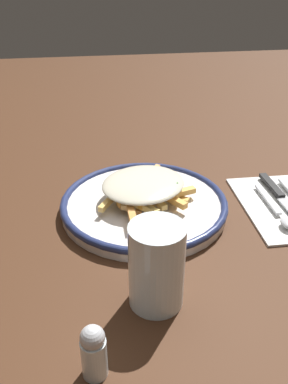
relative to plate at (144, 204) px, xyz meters
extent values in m
plane|color=#412515|center=(0.00, 0.00, -0.01)|extent=(2.60, 2.60, 0.00)
cylinder|color=silver|center=(0.00, 0.00, 0.00)|extent=(0.29, 0.29, 0.02)
torus|color=navy|center=(0.00, 0.00, 0.01)|extent=(0.30, 0.30, 0.01)
cube|color=#ECA253|center=(-0.01, -0.06, 0.02)|extent=(0.06, 0.08, 0.01)
cube|color=#D48A41|center=(0.03, 0.05, 0.02)|extent=(0.01, 0.07, 0.01)
cube|color=#E1B960|center=(0.02, 0.01, 0.01)|extent=(0.06, 0.06, 0.01)
cube|color=gold|center=(-0.05, 0.00, 0.01)|extent=(0.06, 0.05, 0.01)
cube|color=#E6AB4E|center=(-0.05, 0.01, 0.02)|extent=(0.10, 0.04, 0.01)
cube|color=#E9BA5E|center=(-0.01, 0.01, 0.02)|extent=(0.04, 0.08, 0.01)
cube|color=gold|center=(0.01, -0.03, 0.01)|extent=(0.06, 0.07, 0.01)
cube|color=#E3BD60|center=(0.01, 0.04, 0.02)|extent=(0.06, 0.06, 0.01)
cube|color=gold|center=(-0.02, 0.01, 0.02)|extent=(0.07, 0.07, 0.01)
cube|color=#E7C04F|center=(0.01, -0.02, 0.03)|extent=(0.03, 0.07, 0.01)
cube|color=gold|center=(-0.04, 0.02, 0.02)|extent=(0.06, 0.08, 0.01)
cube|color=gold|center=(-0.04, 0.00, 0.03)|extent=(0.06, 0.07, 0.01)
cube|color=#E4B458|center=(0.06, 0.01, 0.02)|extent=(0.04, 0.06, 0.01)
cube|color=gold|center=(0.00, 0.00, 0.02)|extent=(0.02, 0.09, 0.01)
cube|color=#E6B661|center=(-0.02, -0.01, 0.01)|extent=(0.07, 0.05, 0.01)
cube|color=gold|center=(0.00, -0.01, 0.02)|extent=(0.01, 0.08, 0.01)
cube|color=gold|center=(0.02, 0.02, 0.02)|extent=(0.07, 0.04, 0.01)
cube|color=#E8AD4C|center=(0.03, -0.01, 0.01)|extent=(0.04, 0.07, 0.01)
cube|color=#E5B367|center=(0.02, 0.00, 0.02)|extent=(0.04, 0.08, 0.01)
cube|color=#C7832F|center=(0.03, 0.00, 0.01)|extent=(0.06, 0.05, 0.01)
cube|color=#D78B43|center=(0.01, 0.01, 0.01)|extent=(0.02, 0.07, 0.01)
ellipsoid|color=beige|center=(0.00, -0.01, 0.04)|extent=(0.20, 0.19, 0.02)
cube|color=#216820|center=(-0.06, 0.01, 0.04)|extent=(0.00, 0.00, 0.00)
cube|color=#335E34|center=(-0.03, 0.02, 0.04)|extent=(0.00, 0.00, 0.00)
cube|color=#2A721F|center=(0.00, 0.00, 0.04)|extent=(0.00, 0.00, 0.00)
cube|color=#285D2C|center=(0.02, -0.01, 0.04)|extent=(0.00, 0.00, 0.00)
cube|color=#2C5935|center=(0.00, 0.00, 0.04)|extent=(0.00, 0.00, 0.00)
cube|color=#215C25|center=(-0.01, 0.04, 0.04)|extent=(0.00, 0.00, 0.00)
cube|color=#22721E|center=(0.00, 0.00, 0.04)|extent=(0.00, 0.00, 0.00)
cube|color=#2A642B|center=(0.01, -0.02, 0.04)|extent=(0.00, 0.00, 0.00)
cube|color=silver|center=(-0.26, 0.03, -0.01)|extent=(0.16, 0.23, 0.01)
cube|color=black|center=(-0.26, -0.03, 0.00)|extent=(0.02, 0.09, 0.01)
cube|color=silver|center=(-0.23, 0.01, 0.00)|extent=(0.01, 0.10, 0.00)
ellipsoid|color=silver|center=(-0.23, 0.09, 0.00)|extent=(0.02, 0.03, 0.01)
cylinder|color=silver|center=(0.02, 0.22, 0.05)|extent=(0.07, 0.07, 0.12)
cylinder|color=silver|center=(0.10, 0.32, 0.01)|extent=(0.03, 0.03, 0.05)
sphere|color=#B7BABF|center=(0.10, 0.32, 0.04)|extent=(0.03, 0.03, 0.03)
camera|label=1|loc=(0.09, 0.62, 0.39)|focal=38.71mm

